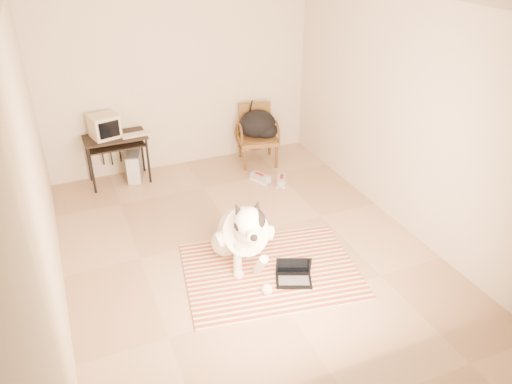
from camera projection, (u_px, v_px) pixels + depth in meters
floor at (236, 236)px, 6.06m from camera, size 4.50×4.50×0.00m
ceiling at (231, 1)px, 4.74m from camera, size 4.50×4.50×0.00m
wall_back at (179, 78)px, 7.21m from camera, size 4.50×0.00×4.50m
wall_front at (344, 243)px, 3.59m from camera, size 4.50×0.00×4.50m
wall_left at (36, 164)px, 4.72m from camera, size 0.00×4.50×4.50m
wall_right at (387, 108)px, 6.08m from camera, size 0.00×4.50×4.50m
rug at (271, 271)px, 5.45m from camera, size 2.05×1.69×0.02m
dog at (243, 234)px, 5.41m from camera, size 0.65×1.36×0.97m
laptop at (294, 274)px, 5.28m from camera, size 0.45×0.40×0.26m
computer_desk at (116, 143)px, 6.99m from camera, size 0.86×0.49×0.71m
crt_monitor at (104, 126)px, 6.85m from camera, size 0.43×0.42×0.32m
desk_keyboard at (136, 135)px, 6.97m from camera, size 0.41×0.17×0.03m
pc_tower at (135, 166)px, 7.28m from camera, size 0.30×0.48×0.42m
rattan_chair at (257, 135)px, 7.69m from camera, size 0.69×0.67×0.88m
backpack at (259, 125)px, 7.61m from camera, size 0.58×0.50×0.43m
sneaker_left at (260, 178)px, 7.28m from camera, size 0.25×0.34×0.11m
sneaker_right at (282, 181)px, 7.21m from camera, size 0.26×0.33×0.11m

